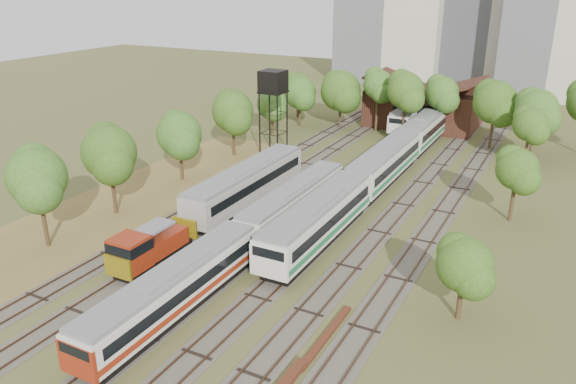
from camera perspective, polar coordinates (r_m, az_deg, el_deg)
The scene contains 14 objects.
ground at distance 39.41m, azimuth -8.04°, elevation -12.09°, with size 240.00×240.00×0.00m, color #475123.
dry_grass_patch at distance 55.51m, azimuth -18.49°, elevation -2.77°, with size 14.00×60.00×0.04m, color brown.
tracks at distance 59.34m, azimuth 5.48°, elevation -0.15°, with size 24.60×80.00×0.19m.
railcar_red_set at distance 45.08m, azimuth -4.53°, elevation -4.82°, with size 2.74×34.57×3.38m.
railcar_green_set at distance 62.88m, azimuth 9.80°, elevation 2.82°, with size 3.16×52.07×3.91m.
railcar_rear at distance 87.39m, azimuth 12.61°, elevation 7.67°, with size 2.95×16.08×3.64m.
shunter_locomotive at distance 45.22m, azimuth -14.18°, elevation -5.66°, with size 2.54×8.10×3.32m.
old_grey_coach at distance 55.83m, azimuth -4.22°, elevation 0.78°, with size 3.14×18.00×3.89m.
water_tower at distance 71.66m, azimuth -1.53°, elevation 10.95°, with size 3.03×3.03×10.49m.
rail_pile_far at distance 36.75m, azimuth 3.89°, elevation -14.41°, with size 0.46×7.37×0.24m, color #572A19.
maintenance_shed at distance 88.86m, azimuth 13.65°, elevation 8.46°, with size 16.45×11.55×7.58m.
tree_band_left at distance 62.58m, azimuth -11.67°, elevation 5.80°, with size 7.21×67.79×8.67m.
tree_band_far at distance 80.01m, azimuth 14.59°, elevation 9.39°, with size 43.69×10.86×9.50m.
tree_band_right at distance 56.11m, azimuth 21.84°, elevation 2.27°, with size 4.61×40.18×7.21m.
Camera 1 is at (19.97, -26.37, 21.42)m, focal length 35.00 mm.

